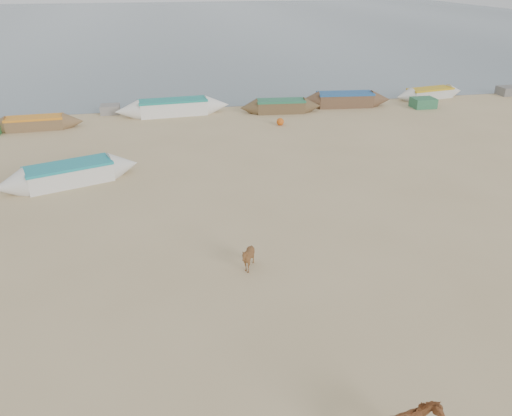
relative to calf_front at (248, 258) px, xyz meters
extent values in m
plane|color=tan|center=(0.71, -1.71, -0.45)|extent=(140.00, 140.00, 0.00)
plane|color=slate|center=(0.71, 80.29, -0.44)|extent=(160.00, 160.00, 0.00)
imported|color=brown|center=(0.00, 0.00, 0.00)|extent=(1.02, 0.97, 0.89)
sphere|color=#C75412|center=(4.79, 15.29, -0.23)|extent=(0.44, 0.44, 0.44)
cube|color=gray|center=(-5.36, 20.08, -0.17)|extent=(1.20, 1.10, 0.56)
cube|color=#2F6946|center=(15.28, 17.55, -0.13)|extent=(1.50, 1.20, 0.64)
cube|color=slate|center=(23.29, 19.78, -0.15)|extent=(1.30, 1.20, 0.60)
camera|label=1|loc=(-2.34, -12.98, 8.04)|focal=35.00mm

